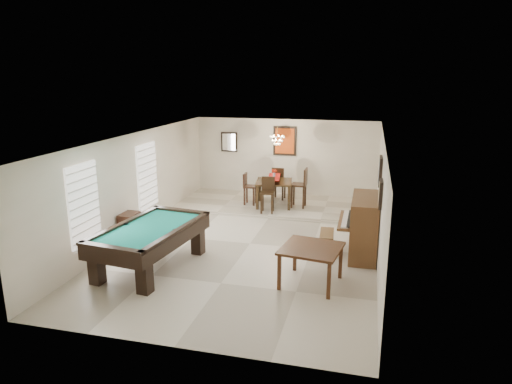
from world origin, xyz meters
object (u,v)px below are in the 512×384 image
at_px(upright_piano, 357,226).
at_px(dining_chair_west, 250,189).
at_px(flower_vase, 274,173).
at_px(dining_table, 274,191).
at_px(pool_table, 151,248).
at_px(dining_chair_east, 299,188).
at_px(apothecary_chest, 130,229).
at_px(piano_bench, 327,242).
at_px(square_table, 311,266).
at_px(dining_chair_south, 267,195).
at_px(chandelier, 277,137).
at_px(dining_chair_north, 279,183).

distance_m(upright_piano, dining_chair_west, 4.47).
distance_m(upright_piano, flower_vase, 4.00).
xyz_separation_m(upright_piano, dining_table, (-2.57, 3.04, -0.11)).
height_order(pool_table, dining_chair_east, dining_chair_east).
distance_m(dining_table, flower_vase, 0.57).
relative_size(upright_piano, apothecary_chest, 2.03).
height_order(upright_piano, flower_vase, upright_piano).
xyz_separation_m(pool_table, upright_piano, (4.21, 1.83, 0.23)).
xyz_separation_m(pool_table, piano_bench, (3.53, 1.86, -0.22)).
height_order(square_table, piano_bench, square_table).
bearing_deg(dining_chair_south, dining_table, 81.71).
xyz_separation_m(dining_chair_south, dining_chair_west, (-0.70, 0.73, -0.03)).
xyz_separation_m(square_table, chandelier, (-1.72, 5.03, 1.82)).
distance_m(dining_chair_south, dining_chair_west, 1.01).
bearing_deg(chandelier, apothecary_chest, -124.87).
bearing_deg(dining_chair_south, dining_chair_east, 39.64).
bearing_deg(dining_chair_west, upright_piano, -132.42).
distance_m(piano_bench, chandelier, 4.19).
distance_m(apothecary_chest, dining_table, 4.68).
bearing_deg(piano_bench, square_table, -94.22).
distance_m(upright_piano, dining_chair_east, 3.57).
height_order(apothecary_chest, flower_vase, flower_vase).
bearing_deg(flower_vase, dining_chair_west, -177.33).
distance_m(pool_table, dining_chair_east, 5.46).
xyz_separation_m(dining_table, dining_chair_north, (0.00, 0.78, 0.08)).
relative_size(square_table, piano_bench, 1.38).
height_order(square_table, dining_table, dining_table).
bearing_deg(pool_table, dining_table, 78.50).
height_order(square_table, dining_chair_south, dining_chair_south).
relative_size(flower_vase, chandelier, 0.43).
xyz_separation_m(upright_piano, flower_vase, (-2.57, 3.04, 0.46)).
height_order(dining_chair_north, dining_chair_west, dining_chair_north).
bearing_deg(dining_chair_west, piano_bench, -138.61).
xyz_separation_m(dining_chair_south, chandelier, (0.07, 0.96, 1.57)).
distance_m(piano_bench, dining_chair_east, 3.28).
xyz_separation_m(piano_bench, flower_vase, (-1.89, 3.00, 0.91)).
relative_size(pool_table, apothecary_chest, 3.34).
height_order(pool_table, dining_table, dining_table).
bearing_deg(dining_chair_west, flower_vase, -87.45).
relative_size(piano_bench, dining_chair_south, 0.78).
bearing_deg(dining_chair_north, square_table, 110.09).
distance_m(piano_bench, flower_vase, 3.67).
xyz_separation_m(dining_chair_north, chandelier, (0.04, -0.58, 1.56)).
height_order(dining_table, dining_chair_south, dining_chair_south).
bearing_deg(dining_table, dining_chair_east, 2.53).
bearing_deg(pool_table, upright_piano, 30.62).
distance_m(square_table, dining_table, 5.15).
height_order(piano_bench, dining_chair_north, dining_chair_north).
relative_size(square_table, dining_chair_west, 1.14).
bearing_deg(dining_chair_east, pool_table, -24.73).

